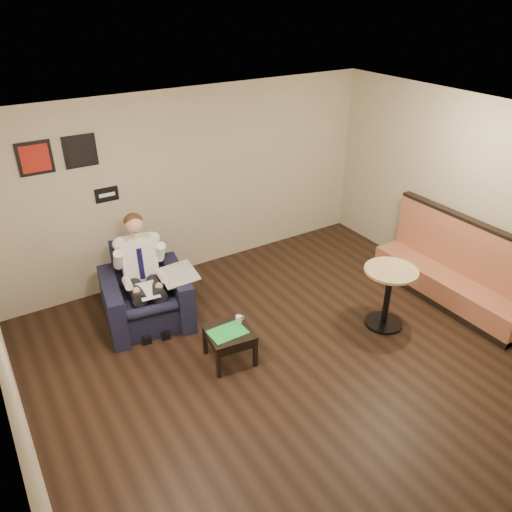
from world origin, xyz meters
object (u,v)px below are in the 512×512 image
smartphone (228,323)px  cafe_table (387,297)px  coffee_mug (239,319)px  banquette (452,263)px  armchair (145,289)px  seated_man (145,281)px  side_table (230,345)px  green_folder (228,332)px

smartphone → cafe_table: (2.05, -0.61, -0.01)m
coffee_mug → banquette: (3.10, -0.59, 0.13)m
banquette → cafe_table: 1.19m
armchair → smartphone: 1.29m
banquette → smartphone: bearing=168.7°
armchair → coffee_mug: 1.40m
seated_man → coffee_mug: seated_man is taller
side_table → green_folder: (-0.03, -0.02, 0.22)m
coffee_mug → cafe_table: size_ratio=0.11×
coffee_mug → banquette: 3.16m
side_table → cafe_table: cafe_table is taller
seated_man → armchair: bearing=90.0°
smartphone → banquette: bearing=5.9°
seated_man → coffee_mug: (0.76, -1.05, -0.23)m
green_folder → coffee_mug: coffee_mug is taller
armchair → cafe_table: (2.67, -1.74, -0.09)m
smartphone → banquette: size_ratio=0.06×
side_table → banquette: banquette is taller
seated_man → cafe_table: seated_man is taller
coffee_mug → smartphone: bearing=155.7°
armchair → coffee_mug: (0.74, -1.19, -0.04)m
green_folder → smartphone: (0.10, 0.16, -0.00)m
green_folder → banquette: 3.36m
seated_man → cafe_table: 3.15m
side_table → cafe_table: bearing=-12.4°
armchair → coffee_mug: armchair is taller
armchair → smartphone: armchair is taller
side_table → smartphone: bearing=65.5°
armchair → cafe_table: 3.19m
coffee_mug → cafe_table: bearing=-16.1°
cafe_table → armchair: bearing=146.8°
coffee_mug → smartphone: coffee_mug is taller
seated_man → smartphone: 1.22m
side_table → coffee_mug: bearing=26.5°
smartphone → cafe_table: 2.14m
green_folder → smartphone: bearing=58.9°
green_folder → banquette: bearing=-8.3°
coffee_mug → cafe_table: 2.01m
green_folder → armchair: bearing=111.9°
coffee_mug → smartphone: size_ratio=0.68×
side_table → banquette: bearing=-8.6°
seated_man → banquette: (3.86, -1.65, -0.10)m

